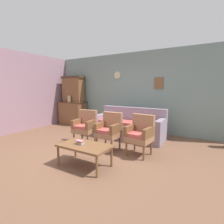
% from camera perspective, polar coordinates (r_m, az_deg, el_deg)
% --- Properties ---
extents(ground_plane, '(7.68, 7.68, 0.00)m').
position_cam_1_polar(ground_plane, '(4.02, -8.85, -13.81)').
color(ground_plane, brown).
extents(wall_back_with_decor, '(6.40, 0.09, 2.70)m').
position_cam_1_polar(wall_back_with_decor, '(5.99, 7.14, 6.71)').
color(wall_back_with_decor, gray).
rests_on(wall_back_with_decor, ground).
extents(wall_left_side, '(0.06, 5.20, 2.70)m').
position_cam_1_polar(wall_left_side, '(6.31, -32.59, 5.55)').
color(wall_left_side, gray).
rests_on(wall_left_side, ground).
extents(side_cabinet, '(1.16, 0.55, 0.93)m').
position_cam_1_polar(side_cabinet, '(7.17, -13.17, -0.33)').
color(side_cabinet, brown).
rests_on(side_cabinet, ground).
extents(cabinet_upper_hutch, '(0.99, 0.38, 1.03)m').
position_cam_1_polar(cabinet_upper_hutch, '(7.15, -12.98, 7.58)').
color(cabinet_upper_hutch, brown).
rests_on(cabinet_upper_hutch, side_cabinet).
extents(vase_on_cabinet, '(0.14, 0.14, 0.26)m').
position_cam_1_polar(vase_on_cabinet, '(6.98, -14.25, 4.33)').
color(vase_on_cabinet, tan).
rests_on(vase_on_cabinet, side_cabinet).
extents(floral_couch, '(2.08, 0.82, 0.90)m').
position_cam_1_polar(floral_couch, '(5.11, 5.85, -5.13)').
color(floral_couch, gray).
rests_on(floral_couch, ground).
extents(armchair_near_cabinet, '(0.57, 0.54, 0.90)m').
position_cam_1_polar(armchair_near_cabinet, '(4.59, -8.99, -4.48)').
color(armchair_near_cabinet, '#9E6B4C').
rests_on(armchair_near_cabinet, ground).
extents(armchair_row_middle, '(0.53, 0.50, 0.90)m').
position_cam_1_polar(armchair_row_middle, '(4.12, -0.89, -5.84)').
color(armchair_row_middle, '#9E6B4C').
rests_on(armchair_row_middle, ground).
extents(armchair_near_couch_end, '(0.57, 0.54, 0.90)m').
position_cam_1_polar(armchair_near_couch_end, '(3.83, 9.52, -7.02)').
color(armchair_near_couch_end, '#9E6B4C').
rests_on(armchair_near_couch_end, ground).
extents(coffee_table, '(1.00, 0.56, 0.42)m').
position_cam_1_polar(coffee_table, '(3.33, -9.29, -11.62)').
color(coffee_table, brown).
rests_on(coffee_table, ground).
extents(book_stack_on_table, '(0.15, 0.12, 0.08)m').
position_cam_1_polar(book_stack_on_table, '(3.36, -10.70, -10.00)').
color(book_stack_on_table, '#949AA2').
rests_on(book_stack_on_table, coffee_table).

